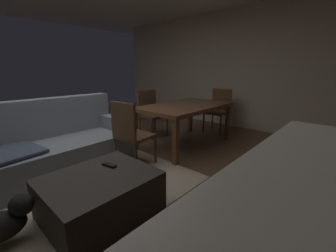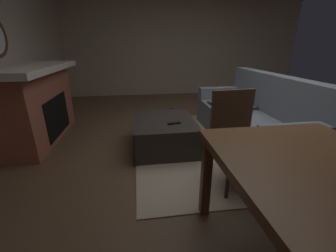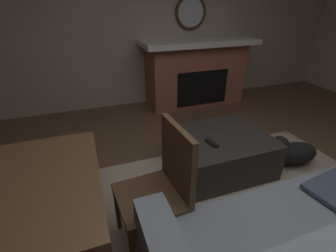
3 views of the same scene
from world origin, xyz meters
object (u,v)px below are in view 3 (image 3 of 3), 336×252
object	(u,v)px
round_wall_mirror	(191,12)
ottoman_coffee_table	(220,152)
dining_chair_west	(163,183)
small_dog	(293,152)
fireplace	(195,72)
tv_remote	(212,143)

from	to	relation	value
round_wall_mirror	ottoman_coffee_table	xyz separation A→B (m)	(0.55, 2.10, -1.24)
ottoman_coffee_table	dining_chair_west	xyz separation A→B (m)	(0.83, 0.61, 0.32)
ottoman_coffee_table	round_wall_mirror	bearing A→B (deg)	-104.65
ottoman_coffee_table	small_dog	distance (m)	0.77
fireplace	dining_chair_west	size ratio (longest dim) A/B	1.96
round_wall_mirror	small_dog	world-z (taller)	round_wall_mirror
fireplace	dining_chair_west	bearing A→B (deg)	60.21
tv_remote	small_dog	xyz separation A→B (m)	(-0.91, 0.13, -0.22)
tv_remote	dining_chair_west	bearing A→B (deg)	26.84
ottoman_coffee_table	small_dog	size ratio (longest dim) A/B	1.73
tv_remote	dining_chair_west	size ratio (longest dim) A/B	0.17
round_wall_mirror	small_dog	xyz separation A→B (m)	(-0.19, 2.34, -1.24)
round_wall_mirror	small_dog	bearing A→B (deg)	94.61
round_wall_mirror	tv_remote	bearing A→B (deg)	71.77
tv_remote	small_dog	size ratio (longest dim) A/B	0.29
fireplace	small_dog	size ratio (longest dim) A/B	3.34
ottoman_coffee_table	tv_remote	world-z (taller)	tv_remote
fireplace	small_dog	xyz separation A→B (m)	(-0.19, 2.05, -0.35)
dining_chair_west	round_wall_mirror	bearing A→B (deg)	-117.10
small_dog	ottoman_coffee_table	bearing A→B (deg)	-18.00
fireplace	small_dog	distance (m)	2.09
round_wall_mirror	ottoman_coffee_table	distance (m)	2.49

